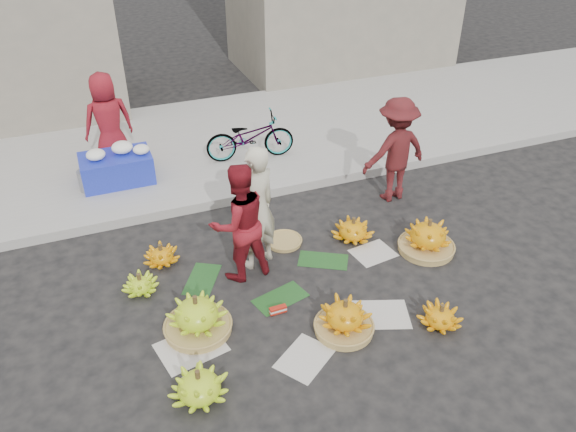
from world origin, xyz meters
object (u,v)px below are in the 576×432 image
object	(u,v)px
flower_table	(117,166)
bicycle	(250,137)
banana_bunch_0	(197,316)
banana_bunch_4	(428,237)
vendor_cream	(256,208)

from	to	relation	value
flower_table	bicycle	world-z (taller)	bicycle
banana_bunch_0	banana_bunch_4	xyz separation A→B (m)	(3.26, 0.37, -0.00)
banana_bunch_0	bicycle	distance (m)	4.10
banana_bunch_4	flower_table	world-z (taller)	flower_table
flower_table	bicycle	xyz separation A→B (m)	(2.23, 0.01, 0.13)
banana_bunch_4	bicycle	size ratio (longest dim) A/B	0.49
banana_bunch_0	vendor_cream	world-z (taller)	vendor_cream
banana_bunch_0	flower_table	xyz separation A→B (m)	(-0.39, 3.64, 0.16)
banana_bunch_0	vendor_cream	xyz separation A→B (m)	(1.04, 0.95, 0.62)
banana_bunch_4	flower_table	xyz separation A→B (m)	(-3.65, 3.28, 0.16)
banana_bunch_4	flower_table	bearing A→B (deg)	138.09
banana_bunch_0	flower_table	size ratio (longest dim) A/B	0.70
banana_bunch_4	vendor_cream	distance (m)	2.38
banana_bunch_0	banana_bunch_4	distance (m)	3.28
banana_bunch_0	bicycle	world-z (taller)	bicycle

